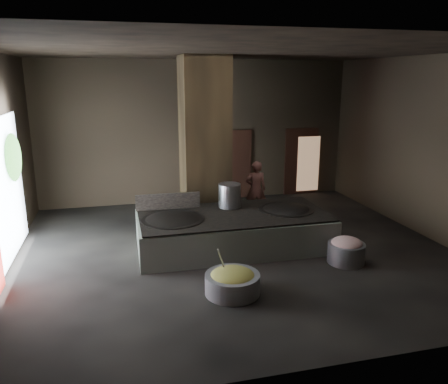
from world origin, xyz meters
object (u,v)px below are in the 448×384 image
object	(u,v)px
wok_left	(173,222)
hearth_platform	(233,231)
wok_right	(286,212)
stock_pot	(230,196)
cook	(256,189)
meat_basin	(346,253)
veg_basin	(232,284)

from	to	relation	value
wok_left	hearth_platform	bearing A→B (deg)	1.97
wok_left	wok_right	world-z (taller)	wok_left
stock_pot	cook	xyz separation A→B (m)	(1.20, 1.59, -0.31)
meat_basin	stock_pot	bearing A→B (deg)	136.03
hearth_platform	wok_right	world-z (taller)	wok_right
hearth_platform	wok_left	size ratio (longest dim) A/B	3.17
cook	meat_basin	world-z (taller)	cook
stock_pot	veg_basin	size ratio (longest dim) A/B	0.56
wok_left	stock_pot	bearing A→B (deg)	21.80
stock_pot	veg_basin	xyz separation A→B (m)	(-0.68, -2.81, -0.94)
meat_basin	cook	bearing A→B (deg)	104.15
hearth_platform	stock_pot	bearing A→B (deg)	85.70
cook	veg_basin	world-z (taller)	cook
hearth_platform	wok_left	xyz separation A→B (m)	(-1.45, -0.05, 0.36)
stock_pot	meat_basin	bearing A→B (deg)	-43.97
stock_pot	meat_basin	world-z (taller)	stock_pot
wok_left	stock_pot	xyz separation A→B (m)	(1.50, 0.60, 0.38)
wok_left	stock_pot	distance (m)	1.66
stock_pot	veg_basin	distance (m)	3.04
meat_basin	wok_right	bearing A→B (deg)	117.90
wok_right	veg_basin	bearing A→B (deg)	-130.59
hearth_platform	wok_left	bearing A→B (deg)	-177.13
wok_right	stock_pot	xyz separation A→B (m)	(-1.30, 0.50, 0.38)
hearth_platform	meat_basin	xyz separation A→B (m)	(2.17, -1.49, -0.17)
wok_right	meat_basin	size ratio (longest dim) A/B	1.63
hearth_platform	wok_right	distance (m)	1.40
hearth_platform	veg_basin	world-z (taller)	hearth_platform
stock_pot	hearth_platform	bearing A→B (deg)	-95.19
wok_left	stock_pot	size ratio (longest dim) A/B	2.42
stock_pot	cook	size ratio (longest dim) A/B	0.36
cook	wok_right	bearing A→B (deg)	100.57
cook	veg_basin	bearing A→B (deg)	74.70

